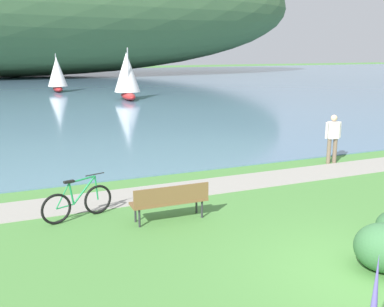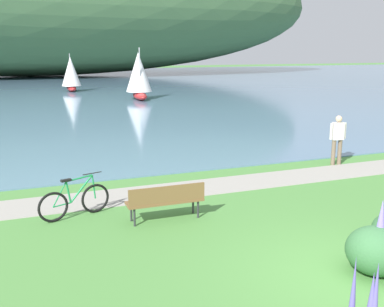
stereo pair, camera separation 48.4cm
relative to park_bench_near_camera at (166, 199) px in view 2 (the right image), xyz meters
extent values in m
plane|color=#518E42|center=(2.25, -3.77, -0.52)|extent=(200.00, 200.00, 0.00)
cube|color=#5B7F9E|center=(2.25, 43.73, -0.50)|extent=(180.00, 80.00, 0.04)
ellipsoid|color=#42663D|center=(-1.12, 60.98, 10.10)|extent=(89.37, 28.00, 21.16)
cube|color=#A39E93|center=(2.25, 2.09, -0.52)|extent=(60.00, 1.50, 0.01)
cube|color=brown|center=(0.00, 0.08, -0.07)|extent=(1.80, 0.50, 0.05)
cube|color=brown|center=(0.00, -0.13, 0.15)|extent=(1.80, 0.06, 0.40)
cylinder|color=#2D2D33|center=(-0.76, 0.25, -0.30)|extent=(0.05, 0.05, 0.45)
cylinder|color=#2D2D33|center=(0.77, 0.24, -0.30)|extent=(0.05, 0.05, 0.45)
cylinder|color=#2D2D33|center=(-0.77, -0.08, -0.30)|extent=(0.05, 0.05, 0.45)
cylinder|color=#2D2D33|center=(0.76, -0.10, -0.30)|extent=(0.05, 0.05, 0.45)
torus|color=black|center=(-1.44, 1.13, -0.16)|extent=(0.71, 0.26, 0.72)
torus|color=black|center=(-2.45, 0.83, -0.16)|extent=(0.71, 0.26, 0.72)
cylinder|color=#1E8C4C|center=(-1.76, 1.03, 0.15)|extent=(0.59, 0.21, 0.61)
cylinder|color=#1E8C4C|center=(-1.80, 1.02, 0.41)|extent=(0.64, 0.22, 0.09)
cylinder|color=#1E8C4C|center=(-2.08, 0.94, 0.12)|extent=(0.13, 0.08, 0.54)
cylinder|color=#1E8C4C|center=(-2.24, 0.89, -0.15)|extent=(0.42, 0.15, 0.05)
cylinder|color=#1E8C4C|center=(-2.28, 0.88, 0.11)|extent=(0.36, 0.13, 0.56)
cylinder|color=#1E8C4C|center=(-1.46, 1.12, 0.14)|extent=(0.09, 0.06, 0.60)
cube|color=black|center=(-2.12, 0.93, 0.42)|extent=(0.26, 0.16, 0.05)
cylinder|color=black|center=(-1.49, 1.11, 0.48)|extent=(0.47, 0.16, 0.02)
cylinder|color=#72604C|center=(6.96, 2.92, -0.08)|extent=(0.14, 0.14, 0.88)
cylinder|color=#72604C|center=(7.20, 2.90, -0.08)|extent=(0.14, 0.14, 0.88)
cube|color=silver|center=(7.08, 2.91, 0.66)|extent=(0.40, 0.26, 0.60)
sphere|color=beige|center=(7.08, 2.91, 1.08)|extent=(0.22, 0.22, 0.22)
cylinder|color=silver|center=(6.82, 2.94, 0.66)|extent=(0.09, 0.09, 0.56)
cylinder|color=silver|center=(7.34, 2.88, 0.66)|extent=(0.09, 0.09, 0.56)
cone|color=#6B5BB7|center=(0.55, -5.93, 0.61)|extent=(0.14, 0.14, 0.74)
cone|color=#6B5BB7|center=(0.75, -5.79, 0.61)|extent=(0.09, 0.09, 0.72)
cone|color=#6B5BB7|center=(0.61, -5.90, 0.57)|extent=(0.09, 0.09, 0.65)
cone|color=#6B5BB7|center=(0.54, -5.64, 0.64)|extent=(0.09, 0.09, 0.79)
cone|color=#6B5BB7|center=(0.57, -5.96, 0.68)|extent=(0.12, 0.12, 0.87)
ellipsoid|color=#386B3D|center=(2.71, -3.74, -0.09)|extent=(1.07, 1.07, 0.86)
cylinder|color=#386B3D|center=(2.80, -3.69, 0.23)|extent=(0.02, 0.02, 0.12)
cone|color=#8470D1|center=(2.80, -3.69, 0.56)|extent=(0.15, 0.15, 0.55)
ellipsoid|color=#B22323|center=(1.62, 34.46, -0.22)|extent=(0.89, 2.97, 0.52)
cylinder|color=#B2B2B2|center=(1.62, 34.69, 1.51)|extent=(0.07, 0.07, 2.95)
cone|color=white|center=(1.62, 34.19, 1.36)|extent=(1.79, 1.79, 2.66)
ellipsoid|color=#B22323|center=(5.82, 25.14, -0.18)|extent=(1.22, 3.45, 0.59)
cylinder|color=#B2B2B2|center=(5.80, 24.88, 1.81)|extent=(0.08, 0.08, 3.39)
cone|color=white|center=(5.85, 25.46, 1.64)|extent=(2.16, 2.16, 3.05)
camera|label=1|loc=(-3.40, -9.29, 3.38)|focal=42.25mm
camera|label=2|loc=(-2.95, -9.47, 3.38)|focal=42.25mm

